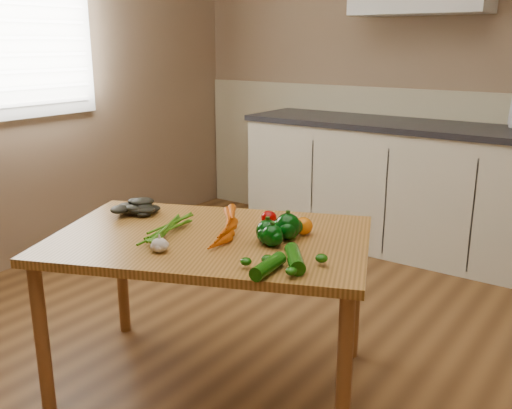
{
  "coord_description": "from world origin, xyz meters",
  "views": [
    {
      "loc": [
        1.31,
        -1.56,
        1.43
      ],
      "look_at": [
        -0.04,
        0.36,
        0.75
      ],
      "focal_mm": 40.0,
      "sensor_mm": 36.0,
      "label": 1
    }
  ],
  "objects_px": {
    "tomato_a": "(269,218)",
    "zucchini_b": "(268,266)",
    "pepper_c": "(272,236)",
    "carrot_bunch": "(207,230)",
    "tomato_c": "(303,226)",
    "table": "(211,253)",
    "pepper_a": "(268,232)",
    "garlic_bulb": "(160,245)",
    "zucchini_a": "(295,259)",
    "leafy_greens": "(136,206)",
    "tomato_b": "(288,221)",
    "pepper_b": "(288,226)"
  },
  "relations": [
    {
      "from": "carrot_bunch",
      "to": "tomato_b",
      "type": "relative_size",
      "value": 3.59
    },
    {
      "from": "pepper_c",
      "to": "carrot_bunch",
      "type": "bearing_deg",
      "value": -166.73
    },
    {
      "from": "tomato_c",
      "to": "pepper_c",
      "type": "bearing_deg",
      "value": -97.96
    },
    {
      "from": "garlic_bulb",
      "to": "tomato_b",
      "type": "height_order",
      "value": "tomato_b"
    },
    {
      "from": "tomato_a",
      "to": "zucchini_b",
      "type": "xyz_separation_m",
      "value": [
        0.29,
        -0.44,
        -0.01
      ]
    },
    {
      "from": "tomato_a",
      "to": "zucchini_b",
      "type": "relative_size",
      "value": 0.39
    },
    {
      "from": "carrot_bunch",
      "to": "tomato_c",
      "type": "bearing_deg",
      "value": 17.37
    },
    {
      "from": "garlic_bulb",
      "to": "tomato_b",
      "type": "xyz_separation_m",
      "value": [
        0.24,
        0.51,
        0.0
      ]
    },
    {
      "from": "garlic_bulb",
      "to": "leafy_greens",
      "type": "bearing_deg",
      "value": 146.51
    },
    {
      "from": "garlic_bulb",
      "to": "zucchini_a",
      "type": "bearing_deg",
      "value": 19.44
    },
    {
      "from": "table",
      "to": "garlic_bulb",
      "type": "bearing_deg",
      "value": -120.34
    },
    {
      "from": "carrot_bunch",
      "to": "tomato_a",
      "type": "xyz_separation_m",
      "value": [
        0.11,
        0.27,
        0.0
      ]
    },
    {
      "from": "pepper_c",
      "to": "tomato_b",
      "type": "relative_size",
      "value": 1.29
    },
    {
      "from": "pepper_a",
      "to": "pepper_b",
      "type": "xyz_separation_m",
      "value": [
        0.04,
        0.09,
        0.01
      ]
    },
    {
      "from": "pepper_b",
      "to": "tomato_b",
      "type": "relative_size",
      "value": 1.58
    },
    {
      "from": "carrot_bunch",
      "to": "pepper_a",
      "type": "distance_m",
      "value": 0.25
    },
    {
      "from": "tomato_b",
      "to": "pepper_a",
      "type": "bearing_deg",
      "value": -81.11
    },
    {
      "from": "garlic_bulb",
      "to": "pepper_a",
      "type": "height_order",
      "value": "pepper_a"
    },
    {
      "from": "pepper_b",
      "to": "tomato_c",
      "type": "height_order",
      "value": "pepper_b"
    },
    {
      "from": "tomato_a",
      "to": "tomato_c",
      "type": "xyz_separation_m",
      "value": [
        0.18,
        -0.02,
        0.0
      ]
    },
    {
      "from": "pepper_a",
      "to": "tomato_c",
      "type": "xyz_separation_m",
      "value": [
        0.06,
        0.17,
        -0.01
      ]
    },
    {
      "from": "table",
      "to": "carrot_bunch",
      "type": "distance_m",
      "value": 0.11
    },
    {
      "from": "pepper_a",
      "to": "zucchini_b",
      "type": "relative_size",
      "value": 0.53
    },
    {
      "from": "tomato_b",
      "to": "pepper_c",
      "type": "bearing_deg",
      "value": -73.22
    },
    {
      "from": "pepper_b",
      "to": "garlic_bulb",
      "type": "bearing_deg",
      "value": -127.75
    },
    {
      "from": "table",
      "to": "tomato_b",
      "type": "xyz_separation_m",
      "value": [
        0.21,
        0.26,
        0.1
      ]
    },
    {
      "from": "zucchini_a",
      "to": "zucchini_b",
      "type": "distance_m",
      "value": 0.11
    },
    {
      "from": "leafy_greens",
      "to": "tomato_c",
      "type": "xyz_separation_m",
      "value": [
        0.75,
        0.21,
        -0.01
      ]
    },
    {
      "from": "pepper_c",
      "to": "tomato_c",
      "type": "xyz_separation_m",
      "value": [
        0.03,
        0.19,
        -0.01
      ]
    },
    {
      "from": "table",
      "to": "pepper_c",
      "type": "bearing_deg",
      "value": -14.06
    },
    {
      "from": "tomato_a",
      "to": "pepper_c",
      "type": "bearing_deg",
      "value": -53.18
    },
    {
      "from": "tomato_a",
      "to": "tomato_b",
      "type": "relative_size",
      "value": 1.05
    },
    {
      "from": "pepper_b",
      "to": "zucchini_b",
      "type": "bearing_deg",
      "value": -68.35
    },
    {
      "from": "pepper_c",
      "to": "tomato_c",
      "type": "distance_m",
      "value": 0.19
    },
    {
      "from": "tomato_b",
      "to": "zucchini_b",
      "type": "xyz_separation_m",
      "value": [
        0.2,
        -0.45,
        -0.0
      ]
    },
    {
      "from": "tomato_c",
      "to": "tomato_a",
      "type": "bearing_deg",
      "value": 173.06
    },
    {
      "from": "tomato_c",
      "to": "zucchini_a",
      "type": "bearing_deg",
      "value": -64.24
    },
    {
      "from": "table",
      "to": "tomato_c",
      "type": "distance_m",
      "value": 0.39
    },
    {
      "from": "table",
      "to": "pepper_c",
      "type": "height_order",
      "value": "pepper_c"
    },
    {
      "from": "tomato_b",
      "to": "zucchini_a",
      "type": "xyz_separation_m",
      "value": [
        0.24,
        -0.34,
        -0.0
      ]
    },
    {
      "from": "zucchini_b",
      "to": "tomato_a",
      "type": "bearing_deg",
      "value": 123.75
    },
    {
      "from": "garlic_bulb",
      "to": "zucchini_b",
      "type": "xyz_separation_m",
      "value": [
        0.44,
        0.07,
        -0.0
      ]
    },
    {
      "from": "tomato_b",
      "to": "zucchini_b",
      "type": "height_order",
      "value": "tomato_b"
    },
    {
      "from": "tomato_a",
      "to": "table",
      "type": "bearing_deg",
      "value": -114.72
    },
    {
      "from": "pepper_c",
      "to": "zucchini_a",
      "type": "bearing_deg",
      "value": -35.18
    },
    {
      "from": "leafy_greens",
      "to": "tomato_c",
      "type": "distance_m",
      "value": 0.78
    },
    {
      "from": "carrot_bunch",
      "to": "tomato_c",
      "type": "height_order",
      "value": "tomato_c"
    },
    {
      "from": "pepper_a",
      "to": "tomato_b",
      "type": "relative_size",
      "value": 1.41
    },
    {
      "from": "pepper_b",
      "to": "tomato_c",
      "type": "xyz_separation_m",
      "value": [
        0.02,
        0.08,
        -0.02
      ]
    },
    {
      "from": "leafy_greens",
      "to": "zucchini_a",
      "type": "height_order",
      "value": "leafy_greens"
    }
  ]
}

